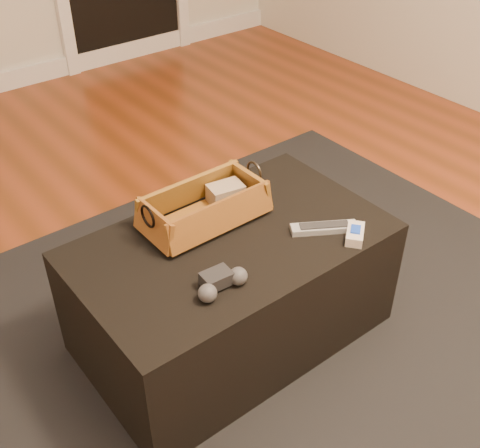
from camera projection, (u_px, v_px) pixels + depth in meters
floor at (204, 395)px, 1.94m from camera, size 5.00×5.50×0.01m
area_rug at (241, 341)px, 2.11m from camera, size 2.60×2.00×0.01m
ottoman at (232, 288)px, 2.02m from camera, size 1.00×0.60×0.42m
tv_remote at (202, 219)px, 1.94m from camera, size 0.22×0.07×0.02m
cloth_bundle at (226, 193)px, 2.02m from camera, size 0.13×0.10×0.06m
wicker_basket at (205, 208)px, 1.94m from camera, size 0.42×0.22×0.15m
game_controller at (221, 282)px, 1.69m from camera, size 0.17×0.09×0.05m
silver_remote at (324, 228)px, 1.92m from camera, size 0.21×0.15×0.02m
cream_gadget at (355, 234)px, 1.89m from camera, size 0.11×0.10×0.04m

